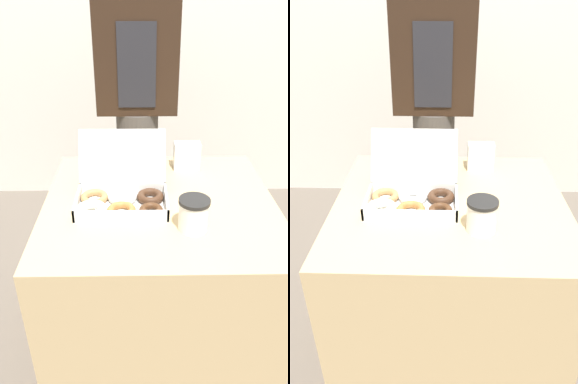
% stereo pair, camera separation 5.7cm
% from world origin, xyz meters
% --- Properties ---
extents(ground_plane, '(14.00, 14.00, 0.00)m').
position_xyz_m(ground_plane, '(0.00, 0.00, 0.00)').
color(ground_plane, '#665B51').
extents(wall_back, '(10.00, 0.05, 2.60)m').
position_xyz_m(wall_back, '(0.00, 1.49, 1.30)').
color(wall_back, silver).
rests_on(wall_back, ground_plane).
extents(table, '(0.88, 0.83, 0.77)m').
position_xyz_m(table, '(0.00, 0.00, 0.39)').
color(table, tan).
rests_on(table, ground_plane).
extents(donut_box, '(0.34, 0.32, 0.24)m').
position_xyz_m(donut_box, '(-0.15, -0.03, 0.81)').
color(donut_box, white).
rests_on(donut_box, table).
extents(coffee_cup, '(0.11, 0.11, 0.12)m').
position_xyz_m(coffee_cup, '(0.10, -0.18, 0.83)').
color(coffee_cup, white).
rests_on(coffee_cup, table).
extents(napkin_holder, '(0.11, 0.06, 0.12)m').
position_xyz_m(napkin_holder, '(0.13, 0.29, 0.83)').
color(napkin_holder, silver).
rests_on(napkin_holder, table).
extents(person_customer, '(0.39, 0.23, 1.76)m').
position_xyz_m(person_customer, '(-0.08, 0.64, 0.98)').
color(person_customer, '#4C4742').
rests_on(person_customer, ground_plane).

